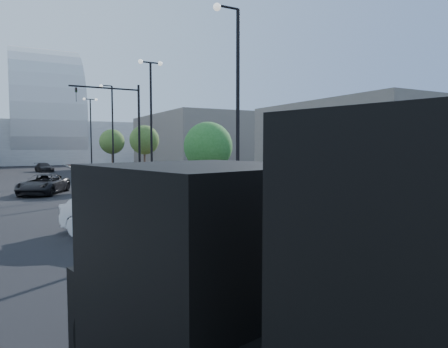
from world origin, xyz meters
name	(u,v)px	position (x,y,z in m)	size (l,w,h in m)	color
sidewalk	(128,175)	(3.50, 40.00, 0.06)	(7.00, 140.00, 0.12)	#4C2D23
concrete_strip	(150,174)	(6.20, 40.00, 0.07)	(2.40, 140.00, 0.13)	slate
curb	(96,176)	(0.00, 40.00, 0.07)	(0.30, 140.00, 0.14)	gray
white_sedan	(113,217)	(-4.89, 9.53, 0.78)	(1.65, 4.74, 1.56)	white
dark_car_mid	(43,184)	(-6.17, 25.35, 0.70)	(2.31, 5.00, 1.39)	black
dark_car_far	(44,167)	(-4.41, 52.01, 0.59)	(1.65, 4.06, 1.18)	black
pedestrian	(213,181)	(4.84, 20.82, 0.78)	(0.57, 0.37, 1.56)	black
streetlight_1	(236,123)	(0.49, 10.00, 4.34)	(1.44, 0.56, 9.21)	black
streetlight_2	(151,125)	(0.60, 22.00, 4.82)	(1.72, 0.56, 9.28)	black
streetlight_3	(112,136)	(0.49, 34.00, 4.34)	(1.44, 0.56, 9.21)	black
streetlight_4	(91,134)	(0.60, 46.00, 4.82)	(1.72, 0.56, 9.28)	black
traffic_mast	(127,125)	(-0.30, 25.00, 4.98)	(5.09, 0.20, 8.00)	black
tree_0	(363,142)	(1.65, 4.02, 3.47)	(2.32, 2.26, 4.62)	#382619
tree_1	(209,146)	(1.65, 15.02, 3.33)	(2.72, 2.72, 4.70)	#382619
tree_2	(145,140)	(1.65, 27.02, 3.86)	(2.45, 2.41, 5.08)	#382619
tree_3	(112,142)	(1.65, 39.02, 3.85)	(2.70, 2.70, 5.22)	#382619
convention_center	(45,134)	(-2.00, 85.00, 6.00)	(50.00, 30.00, 50.00)	#9EA2A7
commercial_block_ne	(192,142)	(16.00, 50.00, 4.00)	(12.00, 22.00, 8.00)	slate
commercial_block_e	(353,145)	(18.00, 20.00, 3.50)	(10.00, 16.00, 7.00)	#65605B
utility_cover_1	(299,224)	(2.40, 8.00, 0.13)	(0.50, 0.50, 0.02)	black
utility_cover_2	(193,195)	(2.40, 19.00, 0.13)	(0.50, 0.50, 0.02)	black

